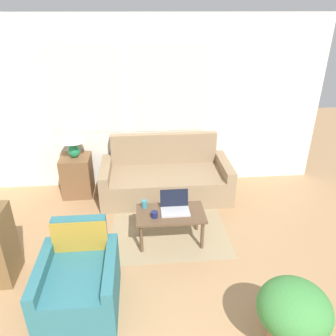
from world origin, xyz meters
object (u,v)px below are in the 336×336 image
object	(u,v)px
couch	(166,179)
armchair	(80,282)
potted_plant	(293,313)
table_lamp	(72,136)
laptop	(175,206)
cup_yellow	(144,204)
coffee_table	(171,216)
cup_navy	(154,214)

from	to	relation	value
couch	armchair	size ratio (longest dim) A/B	2.37
potted_plant	table_lamp	bearing A→B (deg)	127.74
table_lamp	couch	bearing A→B (deg)	-5.21
laptop	cup_yellow	size ratio (longest dim) A/B	3.56
armchair	laptop	bearing A→B (deg)	42.22
table_lamp	cup_yellow	world-z (taller)	table_lamp
couch	coffee_table	world-z (taller)	couch
potted_plant	armchair	bearing A→B (deg)	160.41
table_lamp	coffee_table	size ratio (longest dim) A/B	0.58
potted_plant	cup_yellow	bearing A→B (deg)	124.88
table_lamp	cup_navy	size ratio (longest dim) A/B	5.91
table_lamp	cup_navy	bearing A→B (deg)	-50.47
potted_plant	cup_navy	bearing A→B (deg)	125.97
cup_yellow	potted_plant	bearing A→B (deg)	-55.12
armchair	coffee_table	world-z (taller)	armchair
laptop	cup_yellow	xyz separation A→B (m)	(-0.37, 0.09, -0.00)
couch	armchair	world-z (taller)	couch
cup_navy	potted_plant	size ratio (longest dim) A/B	0.12
coffee_table	cup_yellow	xyz separation A→B (m)	(-0.31, 0.14, 0.11)
coffee_table	laptop	world-z (taller)	laptop
cup_navy	potted_plant	xyz separation A→B (m)	(1.06, -1.46, -0.04)
couch	cup_navy	bearing A→B (deg)	-100.68
couch	potted_plant	size ratio (longest dim) A/B	2.85
coffee_table	laptop	bearing A→B (deg)	41.35
table_lamp	cup_yellow	bearing A→B (deg)	-48.44
laptop	cup_yellow	world-z (taller)	laptop
table_lamp	coffee_table	world-z (taller)	table_lamp
coffee_table	cup_navy	bearing A→B (deg)	-158.69
cup_navy	table_lamp	bearing A→B (deg)	129.53
cup_navy	couch	bearing A→B (deg)	79.32
laptop	cup_navy	bearing A→B (deg)	-153.49
coffee_table	cup_navy	xyz separation A→B (m)	(-0.20, -0.08, 0.09)
couch	laptop	xyz separation A→B (m)	(0.02, -1.11, 0.21)
cup_yellow	potted_plant	distance (m)	2.05
laptop	cup_navy	size ratio (longest dim) A/B	4.23
armchair	potted_plant	world-z (taller)	armchair
couch	potted_plant	world-z (taller)	couch
coffee_table	potted_plant	distance (m)	1.76
armchair	cup_yellow	bearing A→B (deg)	57.34
coffee_table	potted_plant	bearing A→B (deg)	-60.79
potted_plant	couch	bearing A→B (deg)	106.96
armchair	table_lamp	xyz separation A→B (m)	(-0.36, 2.17, 0.70)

